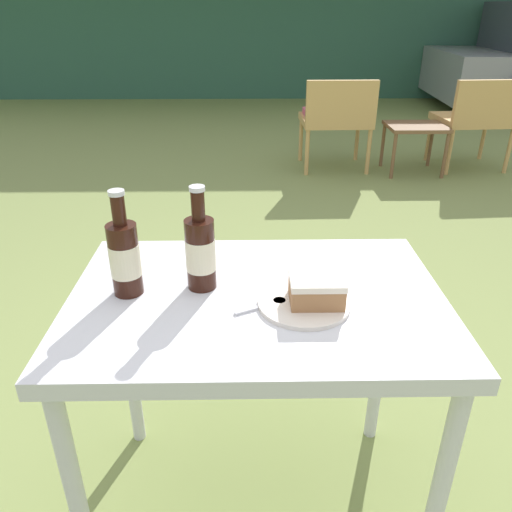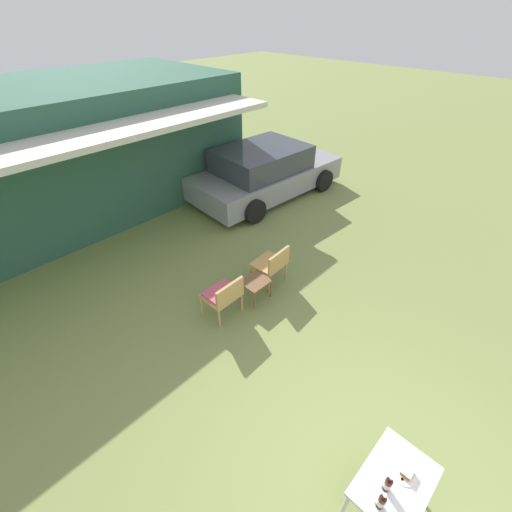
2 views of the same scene
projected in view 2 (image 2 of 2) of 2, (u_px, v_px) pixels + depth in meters
name	position (u px, v px, depth m)	size (l,w,h in m)	color
ground_plane	(380.00, 508.00, 3.72)	(60.00, 60.00, 0.00)	olive
parked_car	(265.00, 172.00, 9.39)	(4.40, 2.35, 1.36)	gray
wicker_chair_cushioned	(223.00, 294.00, 5.75)	(0.60, 0.52, 0.78)	tan
wicker_chair_plain	(272.00, 263.00, 6.44)	(0.62, 0.54, 0.78)	tan
garden_side_table	(255.00, 283.00, 6.14)	(0.48, 0.42, 0.41)	brown
patio_table	(394.00, 484.00, 3.34)	(0.87, 0.60, 0.72)	silver
cake_on_plate	(407.00, 473.00, 3.32)	(0.21, 0.21, 0.07)	silver
cola_bottle_near	(388.00, 484.00, 3.18)	(0.07, 0.07, 0.25)	black
cola_bottle_far	(381.00, 502.00, 3.07)	(0.07, 0.07, 0.25)	black
fork	(402.00, 481.00, 3.28)	(0.17, 0.09, 0.01)	silver
loose_bottle_cap	(402.00, 479.00, 3.29)	(0.03, 0.03, 0.01)	silver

